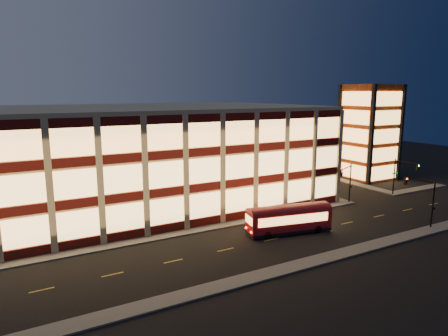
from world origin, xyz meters
TOP-DOWN VIEW (x-y plane):
  - ground at (0.00, 0.00)m, footprint 200.00×200.00m
  - sidewalk_office_south at (-3.00, 1.00)m, footprint 54.00×2.00m
  - sidewalk_office_east at (23.00, 17.00)m, footprint 2.00×30.00m
  - sidewalk_tower_south at (40.00, 1.00)m, footprint 14.00×2.00m
  - sidewalk_tower_west at (34.00, 17.00)m, footprint 2.00×30.00m
  - sidewalk_near at (0.00, -13.00)m, footprint 100.00×2.00m
  - office_building at (-2.91, 16.91)m, footprint 50.45×30.45m
  - stair_tower at (39.95, 11.95)m, footprint 8.60×8.60m
  - traffic_signal_far at (22.21, 0.24)m, footprint 3.79×1.87m
  - traffic_signal_right at (33.50, -0.62)m, footprint 1.20×4.37m
  - traffic_signal_near at (23.50, -11.03)m, footprint 0.32×4.45m
  - trolley_bus at (7.15, -5.14)m, footprint 10.47×4.49m

SIDE VIEW (x-z plane):
  - ground at x=0.00m, z-range 0.00..0.00m
  - sidewalk_office_south at x=-3.00m, z-range 0.00..0.15m
  - sidewalk_office_east at x=23.00m, z-range 0.00..0.15m
  - sidewalk_tower_south at x=40.00m, z-range 0.00..0.15m
  - sidewalk_tower_west at x=34.00m, z-range 0.00..0.15m
  - sidewalk_near at x=0.00m, z-range 0.00..0.15m
  - trolley_bus at x=7.15m, z-range 0.19..3.63m
  - traffic_signal_right at x=33.50m, z-range 1.10..7.10m
  - traffic_signal_far at x=22.21m, z-range 1.11..7.11m
  - traffic_signal_near at x=23.50m, z-range 1.13..7.13m
  - office_building at x=-2.91m, z-range 0.00..14.50m
  - stair_tower at x=39.95m, z-range -0.01..17.99m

